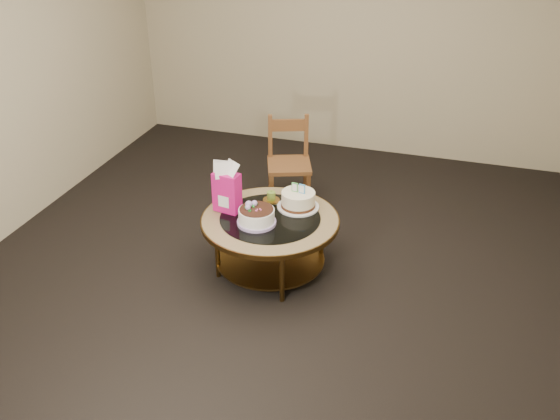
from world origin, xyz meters
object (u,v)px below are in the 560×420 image
(cream_cake, at_px, (298,200))
(dining_chair, at_px, (289,162))
(decorated_cake, at_px, (256,217))
(coffee_table, at_px, (270,227))
(gift_bag, at_px, (227,187))

(cream_cake, height_order, dining_chair, dining_chair)
(decorated_cake, height_order, cream_cake, cream_cake)
(coffee_table, bearing_deg, cream_cake, 53.69)
(decorated_cake, height_order, gift_bag, gift_bag)
(coffee_table, height_order, cream_cake, cream_cake)
(gift_bag, xyz_separation_m, dining_chair, (0.16, 1.05, -0.24))
(coffee_table, bearing_deg, dining_chair, 99.32)
(coffee_table, distance_m, cream_cake, 0.30)
(decorated_cake, bearing_deg, gift_bag, 156.05)
(coffee_table, relative_size, cream_cake, 3.23)
(decorated_cake, relative_size, cream_cake, 0.90)
(decorated_cake, height_order, dining_chair, dining_chair)
(gift_bag, distance_m, dining_chair, 1.09)
(dining_chair, bearing_deg, coffee_table, -100.60)
(decorated_cake, distance_m, cream_cake, 0.39)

